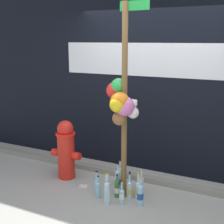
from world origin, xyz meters
TOP-DOWN VIEW (x-y plane):
  - ground_plane at (0.00, 0.00)m, footprint 14.00×14.00m
  - building_wall at (0.00, 1.31)m, footprint 10.00×0.21m
  - curb_strip at (0.00, 0.80)m, footprint 8.00×0.12m
  - memorial_post at (-0.11, 0.19)m, footprint 0.59×0.44m
  - fire_hydrant at (-1.12, 0.39)m, footprint 0.48×0.29m
  - bottle_0 at (-0.46, 0.14)m, footprint 0.07×0.07m
  - bottle_1 at (0.19, 0.10)m, footprint 0.08×0.08m
  - bottle_2 at (-0.00, 0.20)m, footprint 0.06×0.06m
  - bottle_3 at (-0.03, 0.03)m, footprint 0.07×0.07m
  - bottle_4 at (-0.17, 0.17)m, footprint 0.07×0.07m
  - bottle_5 at (-0.06, 0.35)m, footprint 0.06×0.06m
  - bottle_6 at (-0.38, 0.05)m, footprint 0.06×0.06m
  - bottle_7 at (0.09, 0.27)m, footprint 0.08×0.08m
  - bottle_8 at (0.10, 0.38)m, footprint 0.07×0.07m
  - bottle_9 at (-0.21, -0.05)m, footprint 0.07×0.07m
  - bottle_10 at (-0.26, 0.47)m, footprint 0.07×0.07m
  - bottle_11 at (-0.23, 0.33)m, footprint 0.08×0.08m
  - litter_0 at (-0.74, 0.24)m, footprint 0.16×0.15m
  - litter_1 at (-0.87, 0.19)m, footprint 0.16×0.15m
  - litter_2 at (-0.73, 0.93)m, footprint 0.17×0.13m

SIDE VIEW (x-z plane):
  - ground_plane at x=0.00m, z-range 0.00..0.00m
  - litter_0 at x=-0.74m, z-range 0.00..0.01m
  - litter_1 at x=-0.87m, z-range 0.00..0.01m
  - litter_2 at x=-0.73m, z-range 0.00..0.01m
  - curb_strip at x=0.00m, z-range 0.00..0.08m
  - bottle_3 at x=-0.03m, z-range -0.04..0.26m
  - bottle_5 at x=-0.06m, z-range -0.04..0.27m
  - bottle_6 at x=-0.38m, z-range -0.03..0.27m
  - bottle_7 at x=0.09m, z-range -0.05..0.30m
  - bottle_4 at x=-0.17m, z-range -0.04..0.28m
  - bottle_0 at x=-0.46m, z-range -0.04..0.29m
  - bottle_2 at x=0.00m, z-range -0.05..0.31m
  - bottle_8 at x=0.10m, z-range -0.03..0.33m
  - bottle_1 at x=0.19m, z-range -0.04..0.34m
  - bottle_10 at x=-0.26m, z-range -0.05..0.35m
  - bottle_11 at x=-0.23m, z-range -0.04..0.37m
  - bottle_9 at x=-0.21m, z-range -0.03..0.37m
  - fire_hydrant at x=-1.12m, z-range 0.00..0.90m
  - memorial_post at x=-0.11m, z-range 0.02..3.06m
  - building_wall at x=0.00m, z-range 0.00..3.79m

